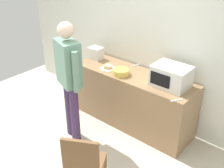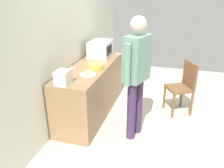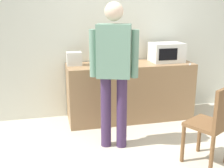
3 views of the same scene
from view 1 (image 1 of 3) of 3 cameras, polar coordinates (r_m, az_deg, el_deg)
name	(u,v)px [view 1 (image 1 of 3)]	position (r m, az deg, el deg)	size (l,w,h in m)	color
ground_plane	(77,161)	(3.99, -7.16, -15.51)	(6.00, 6.00, 0.00)	beige
back_wall	(148,42)	(4.36, 7.44, 8.63)	(5.40, 0.13, 2.60)	silver
kitchen_counter	(133,99)	(4.43, 4.40, -3.18)	(1.96, 0.62, 0.90)	#93704C
microwave	(171,76)	(3.88, 12.09, 1.58)	(0.50, 0.39, 0.30)	silver
sandwich_plate	(108,68)	(4.36, -0.84, 3.38)	(0.24, 0.24, 0.07)	white
salad_bowl	(121,72)	(4.16, 1.86, 2.49)	(0.25, 0.25, 0.09)	gold
toaster	(96,53)	(4.72, -3.34, 6.39)	(0.22, 0.18, 0.20)	silver
fork_utensil	(177,100)	(3.62, 13.21, -3.28)	(0.17, 0.02, 0.01)	silver
spoon_utensil	(135,65)	(4.50, 4.87, 3.87)	(0.17, 0.02, 0.01)	silver
person_standing	(69,75)	(3.85, -8.83, 1.91)	(0.56, 0.36, 1.80)	#3F2A4F
wooden_chair	(84,164)	(3.18, -5.78, -16.18)	(0.54, 0.54, 0.94)	brown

